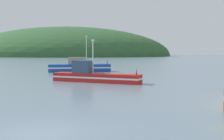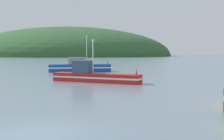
% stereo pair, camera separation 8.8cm
% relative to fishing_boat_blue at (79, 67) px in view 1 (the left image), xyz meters
% --- Properties ---
extents(ground_plane, '(600.00, 600.00, 0.00)m').
position_rel_fishing_boat_blue_xyz_m(ground_plane, '(9.68, -35.21, -0.83)').
color(ground_plane, slate).
extents(hill_far_center, '(163.35, 130.68, 45.10)m').
position_rel_fishing_boat_blue_xyz_m(hill_far_center, '(-65.05, 165.85, -0.83)').
color(hill_far_center, '#2D562D').
rests_on(hill_far_center, ground).
extents(fishing_boat_blue, '(10.81, 6.04, 6.21)m').
position_rel_fishing_boat_blue_xyz_m(fishing_boat_blue, '(0.00, 0.00, 0.00)').
color(fishing_boat_blue, '#19479E').
rests_on(fishing_boat_blue, ground).
extents(fishing_boat_red, '(10.74, 3.77, 4.86)m').
position_rel_fishing_boat_blue_xyz_m(fishing_boat_red, '(6.73, -15.34, -0.11)').
color(fishing_boat_red, red).
rests_on(fishing_boat_red, ground).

